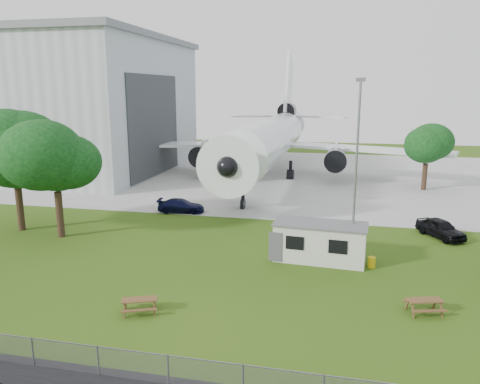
% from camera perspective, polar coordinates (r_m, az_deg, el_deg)
% --- Properties ---
extents(ground, '(160.00, 160.00, 0.00)m').
position_cam_1_polar(ground, '(28.31, -3.61, -11.37)').
color(ground, '#406116').
extents(concrete_apron, '(120.00, 46.00, 0.03)m').
position_cam_1_polar(concrete_apron, '(64.31, 5.75, 2.12)').
color(concrete_apron, '#B7B7B2').
rests_on(concrete_apron, ground).
extents(hangar, '(43.00, 31.00, 18.55)m').
position_cam_1_polar(hangar, '(75.88, -24.56, 9.78)').
color(hangar, '#B2B7BC').
rests_on(hangar, ground).
extents(airliner, '(46.36, 47.73, 17.69)m').
position_cam_1_polar(airliner, '(61.74, 3.76, 6.66)').
color(airliner, white).
rests_on(airliner, ground).
extents(site_cabin, '(6.84, 3.16, 2.62)m').
position_cam_1_polar(site_cabin, '(32.26, 9.75, -6.01)').
color(site_cabin, beige).
rests_on(site_cabin, ground).
extents(picnic_west, '(2.23, 2.06, 0.76)m').
position_cam_1_polar(picnic_west, '(25.75, -12.09, -14.16)').
color(picnic_west, brown).
rests_on(picnic_west, ground).
extents(picnic_east, '(2.15, 1.94, 0.76)m').
position_cam_1_polar(picnic_east, '(26.92, 21.47, -13.57)').
color(picnic_east, brown).
rests_on(picnic_east, ground).
extents(fence, '(58.00, 0.04, 1.30)m').
position_cam_1_polar(fence, '(20.47, -11.50, -21.69)').
color(fence, gray).
rests_on(fence, ground).
extents(lamp_mast, '(0.16, 0.16, 12.00)m').
position_cam_1_polar(lamp_mast, '(31.56, 13.94, 2.18)').
color(lamp_mast, slate).
rests_on(lamp_mast, ground).
extents(tree_west_big, '(7.56, 7.56, 10.64)m').
position_cam_1_polar(tree_west_big, '(41.65, -25.87, 4.88)').
color(tree_west_big, '#382619').
rests_on(tree_west_big, ground).
extents(tree_west_small, '(6.54, 6.54, 9.51)m').
position_cam_1_polar(tree_west_small, '(38.48, -21.63, 3.79)').
color(tree_west_small, '#382619').
rests_on(tree_west_small, ground).
extents(tree_far_apron, '(5.50, 5.50, 8.05)m').
position_cam_1_polar(tree_far_apron, '(57.51, 21.86, 5.39)').
color(tree_far_apron, '#382619').
rests_on(tree_far_apron, ground).
extents(car_ne_hatch, '(3.72, 4.58, 1.47)m').
position_cam_1_polar(car_ne_hatch, '(39.98, 23.26, -4.12)').
color(car_ne_hatch, black).
rests_on(car_ne_hatch, ground).
extents(car_apron_van, '(4.58, 2.33, 1.27)m').
position_cam_1_polar(car_apron_van, '(44.54, -7.20, -1.69)').
color(car_apron_van, black).
rests_on(car_apron_van, ground).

